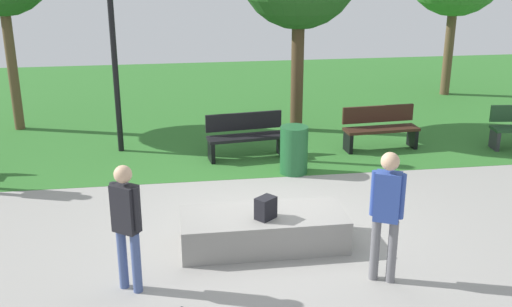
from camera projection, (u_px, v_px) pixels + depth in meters
The scene contains 10 objects.
ground_plane at pixel (272, 224), 9.67m from camera, with size 28.00×28.00×0.00m, color gray.
grass_lawn at pixel (224, 101), 17.15m from camera, with size 26.60×12.01×0.01m, color #2D6B28.
concrete_ledge at pixel (263, 230), 8.90m from camera, with size 2.39×0.99×0.50m, color gray.
backpack_on_ledge at pixel (266, 208), 8.64m from camera, with size 0.28×0.20×0.32m, color black.
skater_performing_trick at pixel (126, 219), 7.52m from camera, with size 0.38×0.35×1.68m.
skater_watching at pixel (387, 207), 7.72m from camera, with size 0.39×0.32×1.77m.
park_bench_near_path at pixel (380, 127), 13.07m from camera, with size 1.63×0.58×0.91m.
park_bench_by_oak at pixel (246, 135), 12.53m from camera, with size 1.64×0.66×0.91m.
lamp_post at pixel (111, 17), 12.16m from camera, with size 0.28×0.28×4.69m.
trash_bin at pixel (294, 150), 11.68m from camera, with size 0.53×0.53×0.92m, color #1E592D.
Camera 1 is at (-1.53, -8.65, 4.19)m, focal length 42.99 mm.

